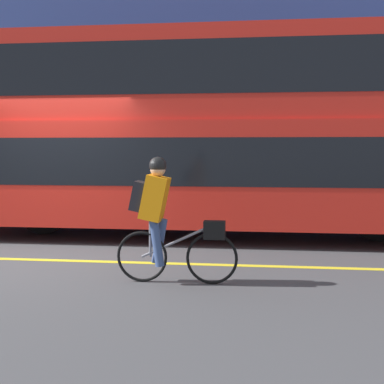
% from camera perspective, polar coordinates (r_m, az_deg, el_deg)
% --- Properties ---
extents(ground_plane, '(80.00, 80.00, 0.00)m').
position_cam_1_polar(ground_plane, '(8.56, -16.25, -6.68)').
color(ground_plane, '#424244').
extents(road_center_line, '(50.00, 0.14, 0.01)m').
position_cam_1_polar(road_center_line, '(8.39, -16.79, -6.91)').
color(road_center_line, yellow).
rests_on(road_center_line, ground_plane).
extents(sidewalk_curb, '(60.00, 2.45, 0.16)m').
position_cam_1_polar(sidewalk_curb, '(13.56, -7.22, -2.00)').
color(sidewalk_curb, gray).
rests_on(sidewalk_curb, ground_plane).
extents(building_facade, '(60.00, 0.30, 6.78)m').
position_cam_1_polar(building_facade, '(14.90, -6.01, 11.39)').
color(building_facade, '#33478C').
rests_on(building_facade, ground_plane).
extents(bus, '(10.09, 2.49, 3.68)m').
position_cam_1_polar(bus, '(9.96, 1.31, 6.95)').
color(bus, black).
rests_on(bus, ground_plane).
extents(cyclist_on_bike, '(1.51, 0.32, 1.56)m').
position_cam_1_polar(cyclist_on_bike, '(6.58, -3.08, -2.46)').
color(cyclist_on_bike, black).
rests_on(cyclist_on_bike, ground_plane).
extents(street_sign_post, '(0.36, 0.09, 2.65)m').
position_cam_1_polar(street_sign_post, '(12.92, 9.95, 4.56)').
color(street_sign_post, '#59595B').
rests_on(street_sign_post, sidewalk_curb).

